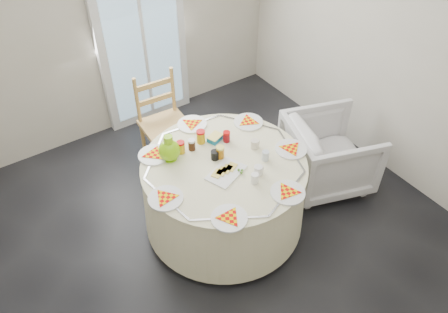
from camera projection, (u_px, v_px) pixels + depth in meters
floor at (213, 238)px, 3.86m from camera, size 4.00×4.00×0.00m
wall_back at (98, 17)px, 4.23m from camera, size 4.00×0.02×2.60m
wall_right at (400, 43)px, 3.84m from camera, size 0.02×4.00×2.60m
glass_door at (141, 33)px, 4.54m from camera, size 1.00×0.08×2.10m
table at (224, 193)px, 3.75m from camera, size 1.39×1.39×0.70m
wooden_chair at (166, 126)px, 4.30m from camera, size 0.47×0.45×0.99m
armchair at (329, 151)px, 4.15m from camera, size 0.91×0.94×0.78m
place_settings at (224, 159)px, 3.49m from camera, size 1.52×1.52×0.03m
jar_cluster at (203, 138)px, 3.61m from camera, size 0.50×0.36×0.13m
butter_tub at (215, 135)px, 3.70m from camera, size 0.15×0.13×0.05m
green_pitcher at (169, 145)px, 3.46m from camera, size 0.23×0.23×0.23m
cheese_platter at (226, 169)px, 3.40m from camera, size 0.36×0.30×0.04m
mugs_glasses at (242, 151)px, 3.51m from camera, size 0.64×0.64×0.10m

